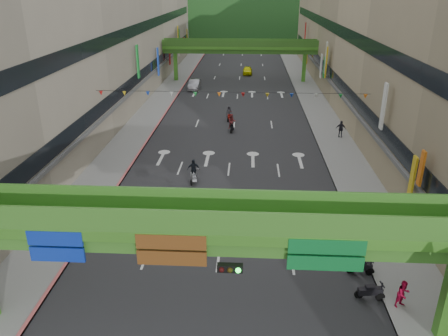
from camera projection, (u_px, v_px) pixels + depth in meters
road_slab at (237, 103)px, 61.89m from camera, size 18.00×140.00×0.02m
sidewalk_left at (160, 102)px, 62.44m from camera, size 4.00×140.00×0.15m
sidewalk_right at (315, 104)px, 61.30m from camera, size 4.00×140.00×0.15m
curb_left at (173, 102)px, 62.33m from camera, size 0.20×140.00×0.18m
curb_right at (301, 104)px, 61.39m from camera, size 0.20×140.00×0.18m
building_row_left at (98, 33)px, 59.20m from camera, size 12.80×95.00×19.00m
building_row_right at (381, 35)px, 57.24m from camera, size 12.80×95.00×19.00m
overpass_near at (229, 246)px, 18.79m from camera, size 28.00×12.27×7.10m
overpass_far at (240, 50)px, 73.59m from camera, size 28.00×2.20×7.10m
hill_left at (205, 29)px, 163.85m from camera, size 168.00×140.00×112.00m
hill_right at (306, 25)px, 180.18m from camera, size 208.00×176.00×128.00m
bunting_string at (231, 95)px, 41.19m from camera, size 26.00×0.36×0.47m
scooter_rider_near at (201, 224)px, 28.87m from camera, size 0.65×1.60×2.08m
scooter_rider_mid at (232, 123)px, 49.50m from camera, size 0.93×1.60×2.10m
scooter_rider_left at (193, 171)px, 36.70m from camera, size 1.13×1.57×2.15m
scooter_rider_far at (229, 113)px, 53.57m from camera, size 0.82×1.60×1.89m
parked_scooter_row at (356, 256)px, 26.23m from camera, size 1.60×7.20×1.08m
car_silver at (195, 85)px, 69.78m from camera, size 1.73×4.71×1.54m
car_yellow at (247, 70)px, 81.47m from camera, size 1.73×4.23×1.44m
pedestrian_red at (403, 296)px, 22.46m from camera, size 0.92×0.84×1.54m
pedestrian_dark at (341, 130)px, 47.50m from camera, size 1.11×0.54×1.83m
pedestrian_blue at (370, 227)px, 28.63m from camera, size 1.02×0.93×1.84m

